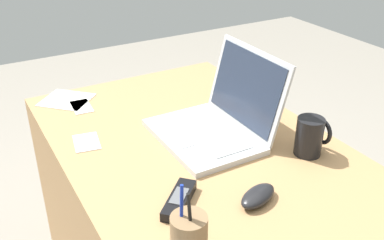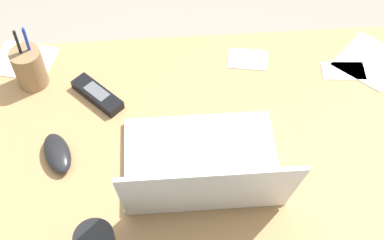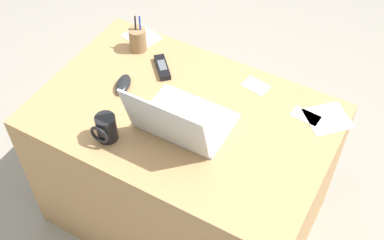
% 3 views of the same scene
% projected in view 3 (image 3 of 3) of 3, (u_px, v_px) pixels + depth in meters
% --- Properties ---
extents(ground_plane, '(6.00, 6.00, 0.00)m').
position_uv_depth(ground_plane, '(185.00, 211.00, 2.46)').
color(ground_plane, gray).
extents(desk, '(1.16, 0.75, 0.71)m').
position_uv_depth(desk, '(184.00, 168.00, 2.19)').
color(desk, tan).
rests_on(desk, ground).
extents(laptop, '(0.34, 0.31, 0.25)m').
position_uv_depth(laptop, '(180.00, 121.00, 1.84)').
color(laptop, silver).
rests_on(laptop, desk).
extents(computer_mouse, '(0.09, 0.13, 0.03)m').
position_uv_depth(computer_mouse, '(123.00, 84.00, 2.02)').
color(computer_mouse, black).
rests_on(computer_mouse, desk).
extents(coffee_mug_white, '(0.08, 0.09, 0.11)m').
position_uv_depth(coffee_mug_white, '(106.00, 129.00, 1.81)').
color(coffee_mug_white, black).
rests_on(coffee_mug_white, desk).
extents(cordless_phone, '(0.13, 0.13, 0.03)m').
position_uv_depth(cordless_phone, '(162.00, 67.00, 2.09)').
color(cordless_phone, black).
rests_on(cordless_phone, desk).
extents(pen_holder, '(0.07, 0.07, 0.17)m').
position_uv_depth(pen_holder, '(138.00, 39.00, 2.15)').
color(pen_holder, olive).
rests_on(pen_holder, desk).
extents(paper_note_near_laptop, '(0.11, 0.07, 0.00)m').
position_uv_depth(paper_note_near_laptop, '(306.00, 116.00, 1.92)').
color(paper_note_near_laptop, white).
rests_on(paper_note_near_laptop, desk).
extents(paper_note_left, '(0.18, 0.16, 0.00)m').
position_uv_depth(paper_note_left, '(142.00, 37.00, 2.24)').
color(paper_note_left, white).
rests_on(paper_note_left, desk).
extents(paper_note_right, '(0.21, 0.21, 0.00)m').
position_uv_depth(paper_note_right, '(328.00, 118.00, 1.91)').
color(paper_note_right, white).
rests_on(paper_note_right, desk).
extents(paper_note_front, '(0.11, 0.09, 0.00)m').
position_uv_depth(paper_note_front, '(256.00, 86.00, 2.03)').
color(paper_note_front, white).
rests_on(paper_note_front, desk).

